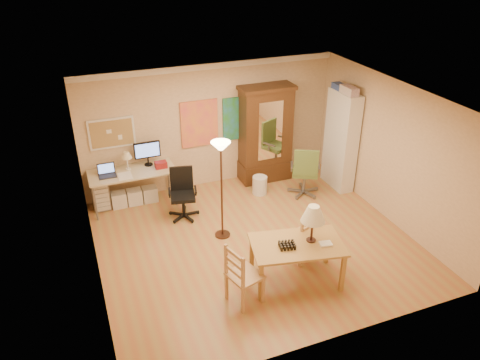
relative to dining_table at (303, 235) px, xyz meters
name	(u,v)px	position (x,y,z in m)	size (l,w,h in m)	color
floor	(255,242)	(-0.28, 1.20, -0.85)	(5.50, 5.50, 0.00)	#B06D3E
crown_molding	(209,66)	(-0.28, 3.66, 1.79)	(5.50, 0.08, 0.12)	white
corkboard	(112,133)	(-2.33, 3.67, 0.65)	(0.90, 0.04, 0.62)	#A38A4C
art_panel_left	(199,124)	(-0.53, 3.67, 0.60)	(0.80, 0.04, 1.00)	gold
art_panel_right	(239,118)	(0.37, 3.67, 0.60)	(0.75, 0.04, 0.95)	teal
dining_table	(303,235)	(0.00, 0.00, 0.00)	(1.57, 1.13, 1.34)	olive
ladder_chair_back	(302,238)	(0.27, 0.48, -0.42)	(0.53, 0.52, 0.91)	tan
ladder_chair_left	(243,277)	(-1.06, -0.15, -0.38)	(0.56, 0.58, 1.02)	tan
torchiere_lamp	(221,162)	(-0.76, 1.62, 0.67)	(0.34, 0.34, 1.89)	#3F2519
computer_desk	(135,183)	(-2.05, 3.36, -0.38)	(1.70, 0.75, 1.29)	#BCAE89
office_chair_black	(183,204)	(-1.26, 2.54, -0.58)	(0.62, 0.62, 1.01)	black
office_chair_green	(304,182)	(1.37, 2.44, -0.55)	(0.69, 0.70, 1.13)	slate
drawer_cart	(100,193)	(-2.73, 3.46, -0.51)	(0.34, 0.40, 0.67)	slate
armoire	(265,140)	(0.90, 3.44, 0.09)	(1.18, 0.56, 2.17)	#331A0E
bookshelf	(341,141)	(2.27, 2.57, 0.22)	(0.32, 0.86, 2.14)	white
wastebin	(260,185)	(0.51, 2.83, -0.65)	(0.32, 0.32, 0.40)	silver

